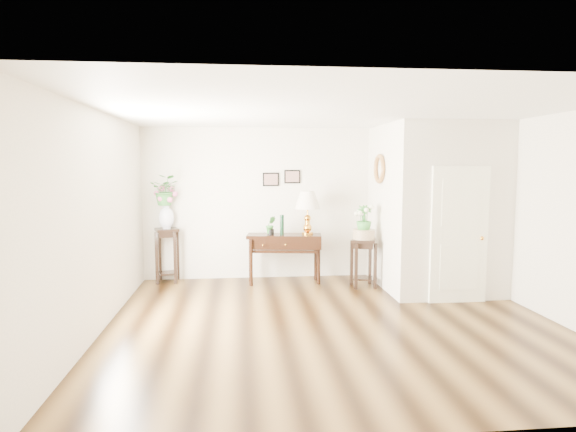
{
  "coord_description": "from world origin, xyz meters",
  "views": [
    {
      "loc": [
        -1.25,
        -6.19,
        2.11
      ],
      "look_at": [
        -0.48,
        1.3,
        1.31
      ],
      "focal_mm": 30.0,
      "sensor_mm": 36.0,
      "label": 1
    }
  ],
  "objects": [
    {
      "name": "green_vase",
      "position": [
        -0.49,
        2.28,
        1.05
      ],
      "size": [
        0.09,
        0.09,
        0.35
      ],
      "primitive_type": "cylinder",
      "rotation": [
        0.0,
        0.0,
        0.22
      ],
      "color": "black",
      "rests_on": "console_table"
    },
    {
      "name": "table_lamp",
      "position": [
        -0.03,
        2.28,
        1.23
      ],
      "size": [
        0.57,
        0.57,
        0.78
      ],
      "primitive_type": "cube",
      "rotation": [
        0.0,
        0.0,
        -0.35
      ],
      "color": "orange",
      "rests_on": "console_table"
    },
    {
      "name": "plant_stand_a",
      "position": [
        -2.54,
        2.57,
        0.49
      ],
      "size": [
        0.48,
        0.48,
        0.98
      ],
      "primitive_type": "cube",
      "rotation": [
        0.0,
        0.0,
        0.31
      ],
      "color": "black",
      "rests_on": "floor"
    },
    {
      "name": "door",
      "position": [
        2.1,
        0.78,
        1.05
      ],
      "size": [
        0.9,
        0.05,
        2.1
      ],
      "primitive_type": "cube",
      "color": "white",
      "rests_on": "floor"
    },
    {
      "name": "floor",
      "position": [
        0.0,
        0.0,
        0.0
      ],
      "size": [
        6.0,
        5.5,
        0.02
      ],
      "primitive_type": "cube",
      "color": "brown",
      "rests_on": "ground"
    },
    {
      "name": "art_print_left",
      "position": [
        -0.65,
        2.73,
        1.85
      ],
      "size": [
        0.3,
        0.02,
        0.25
      ],
      "primitive_type": "cube",
      "color": "black",
      "rests_on": "wall_back"
    },
    {
      "name": "wall_ornament",
      "position": [
        1.16,
        1.9,
        2.05
      ],
      "size": [
        0.07,
        0.51,
        0.51
      ],
      "primitive_type": "torus",
      "rotation": [
        0.0,
        1.57,
        0.0
      ],
      "color": "#A4783D",
      "rests_on": "partition"
    },
    {
      "name": "plant_stand_b",
      "position": [
        0.9,
        1.87,
        0.42
      ],
      "size": [
        0.5,
        0.5,
        0.84
      ],
      "primitive_type": "cube",
      "rotation": [
        0.0,
        0.0,
        -0.31
      ],
      "color": "black",
      "rests_on": "floor"
    },
    {
      "name": "ceramic_bowl",
      "position": [
        0.9,
        1.87,
        0.92
      ],
      "size": [
        0.5,
        0.5,
        0.17
      ],
      "primitive_type": "cylinder",
      "rotation": [
        0.0,
        0.0,
        -0.39
      ],
      "color": "tan",
      "rests_on": "plant_stand_b"
    },
    {
      "name": "porcelain_vase",
      "position": [
        -2.54,
        2.57,
        1.2
      ],
      "size": [
        0.29,
        0.29,
        0.47
      ],
      "primitive_type": null,
      "rotation": [
        0.0,
        0.0,
        -0.1
      ],
      "color": "silver",
      "rests_on": "plant_stand_a"
    },
    {
      "name": "wall_left",
      "position": [
        -3.0,
        0.0,
        1.4
      ],
      "size": [
        0.02,
        5.5,
        2.8
      ],
      "primitive_type": "cube",
      "color": "#EDE4CD",
      "rests_on": "ground"
    },
    {
      "name": "art_print_right",
      "position": [
        -0.25,
        2.73,
        1.9
      ],
      "size": [
        0.3,
        0.02,
        0.25
      ],
      "primitive_type": "cube",
      "color": "black",
      "rests_on": "wall_back"
    },
    {
      "name": "lily_arrangement",
      "position": [
        -2.54,
        2.57,
        1.65
      ],
      "size": [
        0.56,
        0.51,
        0.55
      ],
      "primitive_type": "imported",
      "rotation": [
        0.0,
        0.0,
        -0.17
      ],
      "color": "#348030",
      "rests_on": "porcelain_vase"
    },
    {
      "name": "wall_right",
      "position": [
        3.0,
        0.0,
        1.4
      ],
      "size": [
        0.02,
        5.5,
        2.8
      ],
      "primitive_type": "cube",
      "color": "#EDE4CD",
      "rests_on": "ground"
    },
    {
      "name": "wall_front",
      "position": [
        0.0,
        -2.75,
        1.4
      ],
      "size": [
        6.0,
        0.02,
        2.8
      ],
      "primitive_type": "cube",
      "color": "#EDE4CD",
      "rests_on": "ground"
    },
    {
      "name": "partition",
      "position": [
        2.1,
        1.77,
        1.4
      ],
      "size": [
        1.8,
        1.95,
        2.8
      ],
      "primitive_type": "cube",
      "color": "#EDE4CD",
      "rests_on": "floor"
    },
    {
      "name": "narcissus",
      "position": [
        0.9,
        1.87,
        1.19
      ],
      "size": [
        0.3,
        0.3,
        0.47
      ],
      "primitive_type": "imported",
      "rotation": [
        0.0,
        0.0,
        -0.15
      ],
      "color": "#348030",
      "rests_on": "ceramic_bowl"
    },
    {
      "name": "wall_back",
      "position": [
        0.0,
        2.75,
        1.4
      ],
      "size": [
        6.0,
        0.02,
        2.8
      ],
      "primitive_type": "cube",
      "color": "#EDE4CD",
      "rests_on": "ground"
    },
    {
      "name": "ceiling",
      "position": [
        0.0,
        0.0,
        2.8
      ],
      "size": [
        6.0,
        5.5,
        0.02
      ],
      "primitive_type": "cube",
      "color": "white",
      "rests_on": "ground"
    },
    {
      "name": "potted_plant",
      "position": [
        -0.69,
        2.28,
        1.04
      ],
      "size": [
        0.19,
        0.16,
        0.32
      ],
      "primitive_type": "imported",
      "rotation": [
        0.0,
        0.0,
        0.11
      ],
      "color": "#348030",
      "rests_on": "console_table"
    },
    {
      "name": "console_table",
      "position": [
        -0.45,
        2.28,
        0.44
      ],
      "size": [
        1.37,
        0.61,
        0.88
      ],
      "primitive_type": "cube",
      "rotation": [
        0.0,
        0.0,
        -0.14
      ],
      "color": "black",
      "rests_on": "floor"
    }
  ]
}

